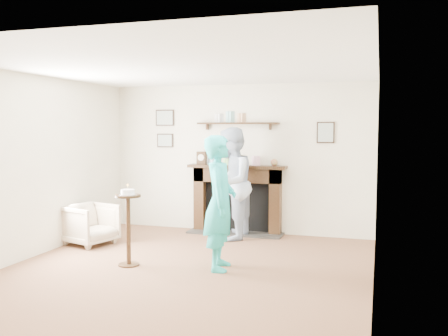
{
  "coord_description": "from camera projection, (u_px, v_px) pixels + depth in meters",
  "views": [
    {
      "loc": [
        2.28,
        -5.64,
        1.78
      ],
      "look_at": [
        0.24,
        0.9,
        1.22
      ],
      "focal_mm": 40.0,
      "sensor_mm": 36.0,
      "label": 1
    }
  ],
  "objects": [
    {
      "name": "man",
      "position": [
        231.0,
        239.0,
        7.98
      ],
      "size": [
        0.69,
        0.88,
        1.78
      ],
      "primitive_type": "imported",
      "rotation": [
        0.0,
        0.0,
        -1.55
      ],
      "color": "silver",
      "rests_on": "ground"
    },
    {
      "name": "ground",
      "position": [
        184.0,
        271.0,
        6.19
      ],
      "size": [
        5.0,
        5.0,
        0.0
      ],
      "primitive_type": "plane",
      "color": "brown",
      "rests_on": "ground"
    },
    {
      "name": "room_shell",
      "position": [
        202.0,
        139.0,
        6.71
      ],
      "size": [
        4.54,
        5.02,
        2.52
      ],
      "color": "silver",
      "rests_on": "ground"
    },
    {
      "name": "armchair",
      "position": [
        91.0,
        244.0,
        7.61
      ],
      "size": [
        0.84,
        0.83,
        0.62
      ],
      "primitive_type": "imported",
      "rotation": [
        0.0,
        0.0,
        1.28
      ],
      "color": "tan",
      "rests_on": "ground"
    },
    {
      "name": "woman",
      "position": [
        220.0,
        269.0,
        6.31
      ],
      "size": [
        0.52,
        0.68,
        1.69
      ],
      "primitive_type": "imported",
      "rotation": [
        0.0,
        0.0,
        1.77
      ],
      "color": "teal",
      "rests_on": "ground"
    },
    {
      "name": "pedestal_table",
      "position": [
        128.0,
        216.0,
        6.4
      ],
      "size": [
        0.33,
        0.33,
        1.06
      ],
      "color": "black",
      "rests_on": "ground"
    }
  ]
}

